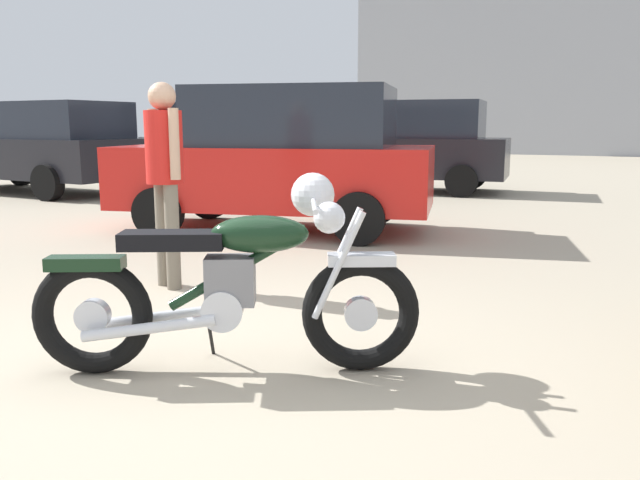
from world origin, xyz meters
name	(u,v)px	position (x,y,z in m)	size (l,w,h in m)	color
ground_plane	(189,365)	(0.00, 0.00, 0.00)	(80.00, 80.00, 0.00)	tan
vintage_motorcycle	(237,282)	(0.29, 0.06, 0.49)	(1.93, 1.09, 1.07)	black
bystander	(165,164)	(-1.18, 1.44, 1.02)	(0.41, 0.30, 1.66)	#706656
dark_sedan_left	(281,158)	(-1.63, 4.42, 0.92)	(4.14, 2.37, 1.78)	black
silver_sedan_mid	(411,145)	(-1.45, 9.88, 0.92)	(4.00, 2.02, 1.78)	black
pale_sedan_back	(34,144)	(-8.15, 6.68, 0.94)	(4.83, 2.28, 1.74)	black
blue_hatchback_right	(233,144)	(-5.24, 9.34, 0.92)	(3.92, 1.87, 1.78)	black
industrial_building	(610,43)	(2.07, 31.26, 5.05)	(22.42, 9.13, 18.83)	#9EA0A8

